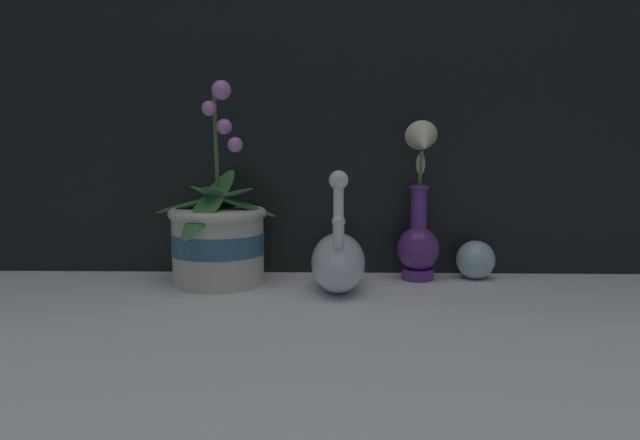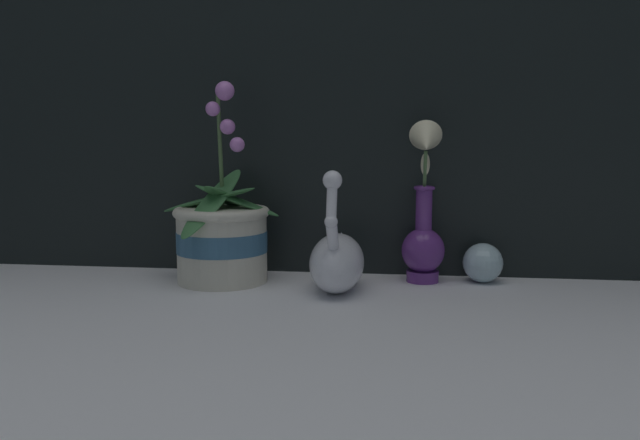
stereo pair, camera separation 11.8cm
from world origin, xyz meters
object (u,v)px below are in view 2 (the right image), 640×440
at_px(swan_figurine, 337,259).
at_px(glass_sphere, 483,263).
at_px(blue_vase, 424,224).
at_px(orchid_potted_plant, 222,236).

bearing_deg(swan_figurine, glass_sphere, 21.06).
height_order(blue_vase, glass_sphere, blue_vase).
bearing_deg(blue_vase, glass_sphere, 7.80).
bearing_deg(blue_vase, swan_figurine, -150.51).
relative_size(swan_figurine, blue_vase, 0.72).
height_order(swan_figurine, blue_vase, blue_vase).
distance_m(orchid_potted_plant, swan_figurine, 0.24).
height_order(orchid_potted_plant, blue_vase, orchid_potted_plant).
distance_m(blue_vase, glass_sphere, 0.14).
bearing_deg(glass_sphere, swan_figurine, -158.94).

